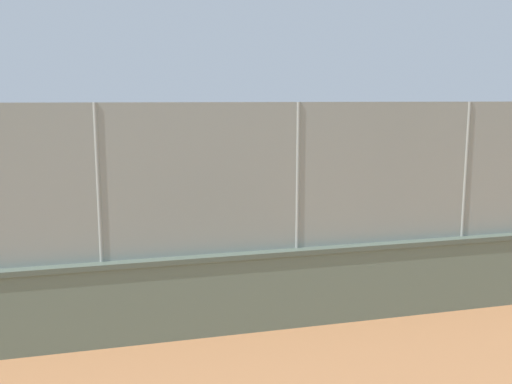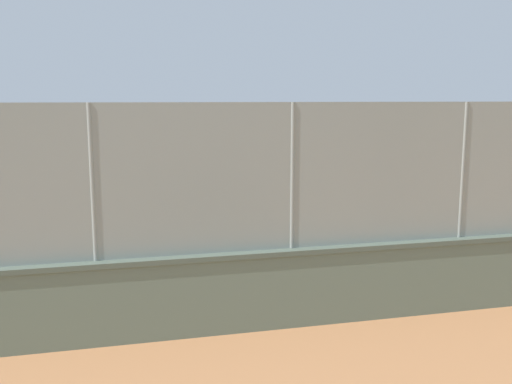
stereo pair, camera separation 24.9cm
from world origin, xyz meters
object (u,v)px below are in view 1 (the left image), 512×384
(sports_ball, at_px, (102,251))
(player_at_service_line, at_px, (66,247))
(player_crossing_court, at_px, (300,178))
(player_baseline_waiting, at_px, (318,168))

(sports_ball, bearing_deg, player_at_service_line, -52.98)
(sports_ball, bearing_deg, player_crossing_court, -126.95)
(player_at_service_line, relative_size, sports_ball, 15.25)
(player_at_service_line, relative_size, player_crossing_court, 0.93)
(player_at_service_line, bearing_deg, player_crossing_court, -133.25)
(player_baseline_waiting, relative_size, sports_ball, 16.99)
(player_baseline_waiting, xyz_separation_m, player_crossing_court, (1.44, 2.31, -0.04))
(player_crossing_court, bearing_deg, player_baseline_waiting, -121.91)
(player_baseline_waiting, bearing_deg, sports_ball, 54.11)
(player_baseline_waiting, height_order, player_crossing_court, player_baseline_waiting)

